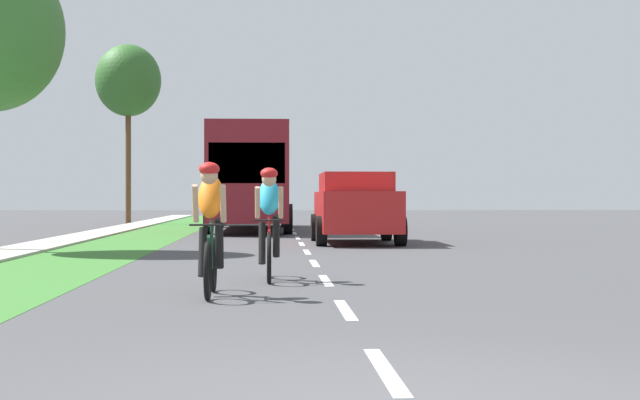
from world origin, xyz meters
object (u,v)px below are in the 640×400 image
Objects in this scene: cyclist_lead at (210,228)px; cyclist_trailing at (269,223)px; bus_maroon at (251,174)px; street_tree_far at (128,81)px; suv_red at (356,206)px.

cyclist_lead is 1.00× the size of cyclist_trailing.
cyclist_trailing is 20.68m from bus_maroon.
cyclist_trailing is 0.15× the size of bus_maroon.
bus_maroon is at bearing -56.20° from street_tree_far.
cyclist_trailing is 0.22× the size of street_tree_far.
cyclist_lead is 0.37× the size of suv_red.
bus_maroon is at bearing 106.35° from suv_red.
cyclist_lead is at bearing -102.46° from suv_red.
cyclist_lead is 31.93m from street_tree_far.
street_tree_far is (-5.50, 30.98, 5.42)m from cyclist_lead.
cyclist_lead is at bearing -108.07° from cyclist_trailing.
cyclist_lead is 0.22× the size of street_tree_far.
street_tree_far is (-8.37, 17.99, 5.28)m from suv_red.
cyclist_lead is at bearing -90.02° from bus_maroon.
bus_maroon is (-2.86, 9.75, 1.03)m from suv_red.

